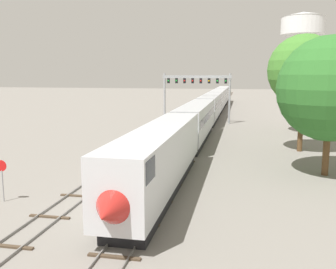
{
  "coord_description": "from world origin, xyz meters",
  "views": [
    {
      "loc": [
        7.7,
        -21.6,
        8.55
      ],
      "look_at": [
        1.0,
        12.0,
        3.0
      ],
      "focal_mm": 39.91,
      "sensor_mm": 36.0,
      "label": 1
    }
  ],
  "objects_px": {
    "passenger_train": "(211,107)",
    "trackside_tree_mid": "(330,89)",
    "trackside_tree_left": "(304,70)",
    "trackside_tree_right": "(305,65)",
    "water_tower": "(303,31)",
    "signal_gantry": "(197,86)",
    "stop_sign": "(2,175)"
  },
  "relations": [
    {
      "from": "passenger_train",
      "to": "trackside_tree_mid",
      "type": "xyz_separation_m",
      "value": [
        12.82,
        -35.9,
        4.75
      ]
    },
    {
      "from": "trackside_tree_left",
      "to": "trackside_tree_right",
      "type": "distance_m",
      "value": 13.94
    },
    {
      "from": "passenger_train",
      "to": "trackside_tree_right",
      "type": "relative_size",
      "value": 7.62
    },
    {
      "from": "trackside_tree_left",
      "to": "trackside_tree_right",
      "type": "height_order",
      "value": "trackside_tree_right"
    },
    {
      "from": "water_tower",
      "to": "signal_gantry",
      "type": "bearing_deg",
      "value": -121.58
    },
    {
      "from": "water_tower",
      "to": "trackside_tree_right",
      "type": "bearing_deg",
      "value": -97.31
    },
    {
      "from": "trackside_tree_right",
      "to": "water_tower",
      "type": "bearing_deg",
      "value": 82.69
    },
    {
      "from": "passenger_train",
      "to": "trackside_tree_left",
      "type": "distance_m",
      "value": 29.22
    },
    {
      "from": "passenger_train",
      "to": "signal_gantry",
      "type": "relative_size",
      "value": 8.87
    },
    {
      "from": "trackside_tree_left",
      "to": "trackside_tree_mid",
      "type": "relative_size",
      "value": 1.09
    },
    {
      "from": "water_tower",
      "to": "trackside_tree_left",
      "type": "distance_m",
      "value": 60.15
    },
    {
      "from": "passenger_train",
      "to": "trackside_tree_left",
      "type": "height_order",
      "value": "trackside_tree_left"
    },
    {
      "from": "trackside_tree_mid",
      "to": "passenger_train",
      "type": "bearing_deg",
      "value": 109.65
    },
    {
      "from": "trackside_tree_right",
      "to": "stop_sign",
      "type": "bearing_deg",
      "value": -124.6
    },
    {
      "from": "passenger_train",
      "to": "signal_gantry",
      "type": "xyz_separation_m",
      "value": [
        -2.25,
        -3.42,
        3.84
      ]
    },
    {
      "from": "stop_sign",
      "to": "trackside_tree_mid",
      "type": "relative_size",
      "value": 0.24
    },
    {
      "from": "signal_gantry",
      "to": "passenger_train",
      "type": "bearing_deg",
      "value": 56.67
    },
    {
      "from": "signal_gantry",
      "to": "water_tower",
      "type": "relative_size",
      "value": 0.5
    },
    {
      "from": "stop_sign",
      "to": "trackside_tree_right",
      "type": "height_order",
      "value": "trackside_tree_right"
    },
    {
      "from": "passenger_train",
      "to": "trackside_tree_left",
      "type": "relative_size",
      "value": 8.34
    },
    {
      "from": "stop_sign",
      "to": "trackside_tree_right",
      "type": "bearing_deg",
      "value": 55.4
    },
    {
      "from": "trackside_tree_mid",
      "to": "trackside_tree_left",
      "type": "bearing_deg",
      "value": 93.78
    },
    {
      "from": "passenger_train",
      "to": "trackside_tree_mid",
      "type": "relative_size",
      "value": 9.13
    },
    {
      "from": "water_tower",
      "to": "stop_sign",
      "type": "height_order",
      "value": "water_tower"
    },
    {
      "from": "passenger_train",
      "to": "signal_gantry",
      "type": "height_order",
      "value": "signal_gantry"
    },
    {
      "from": "signal_gantry",
      "to": "trackside_tree_left",
      "type": "distance_m",
      "value": 26.73
    },
    {
      "from": "water_tower",
      "to": "trackside_tree_mid",
      "type": "relative_size",
      "value": 2.04
    },
    {
      "from": "trackside_tree_left",
      "to": "passenger_train",
      "type": "bearing_deg",
      "value": 115.21
    },
    {
      "from": "stop_sign",
      "to": "water_tower",
      "type": "bearing_deg",
      "value": 69.45
    },
    {
      "from": "passenger_train",
      "to": "stop_sign",
      "type": "height_order",
      "value": "passenger_train"
    },
    {
      "from": "stop_sign",
      "to": "trackside_tree_mid",
      "type": "bearing_deg",
      "value": 26.59
    },
    {
      "from": "signal_gantry",
      "to": "trackside_tree_right",
      "type": "bearing_deg",
      "value": -27.58
    }
  ]
}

